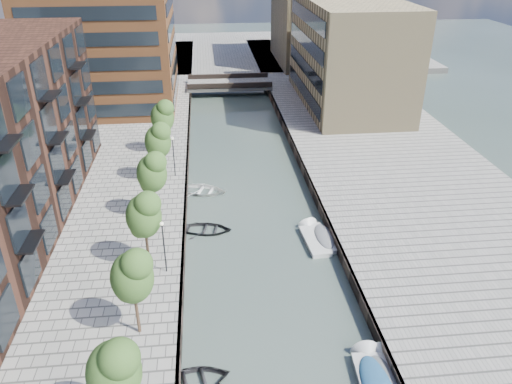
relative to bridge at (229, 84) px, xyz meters
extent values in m
plane|color=#38473F|center=(0.00, -32.00, -1.39)|extent=(300.00, 300.00, 0.00)
cube|color=gray|center=(16.00, -32.00, -0.89)|extent=(20.00, 140.00, 1.00)
cube|color=#332823|center=(-6.10, -32.00, -0.89)|extent=(0.25, 140.00, 1.00)
cube|color=#332823|center=(6.10, -32.00, -0.89)|extent=(0.25, 140.00, 1.00)
cube|color=gray|center=(0.00, 28.00, -0.89)|extent=(80.00, 40.00, 1.00)
cube|color=tan|center=(16.00, -10.00, 6.61)|extent=(12.00, 25.00, 14.00)
cube|color=tan|center=(16.00, 16.00, 7.61)|extent=(12.00, 20.00, 16.00)
cube|color=gray|center=(0.00, 0.00, -0.09)|extent=(13.00, 6.00, 0.60)
cube|color=#332823|center=(0.00, -2.80, 0.51)|extent=(13.00, 0.40, 0.80)
cube|color=#332823|center=(0.00, 2.80, 0.51)|extent=(13.00, 0.40, 0.80)
ellipsoid|color=#294B1C|center=(-8.50, -61.00, 3.93)|extent=(2.50, 2.50, 3.25)
cylinder|color=#382619|center=(-8.50, -54.00, 1.21)|extent=(0.20, 0.20, 3.20)
ellipsoid|color=#294B1C|center=(-8.50, -54.00, 3.93)|extent=(2.50, 2.50, 3.25)
cylinder|color=#382619|center=(-8.50, -47.00, 1.21)|extent=(0.20, 0.20, 3.20)
ellipsoid|color=#294B1C|center=(-8.50, -47.00, 3.93)|extent=(2.50, 2.50, 3.25)
cylinder|color=#382619|center=(-8.50, -40.00, 1.21)|extent=(0.20, 0.20, 3.20)
ellipsoid|color=#294B1C|center=(-8.50, -40.00, 3.93)|extent=(2.50, 2.50, 3.25)
cylinder|color=#382619|center=(-8.50, -33.00, 1.21)|extent=(0.20, 0.20, 3.20)
ellipsoid|color=#294B1C|center=(-8.50, -33.00, 3.93)|extent=(2.50, 2.50, 3.25)
cylinder|color=#382619|center=(-8.50, -26.00, 1.21)|extent=(0.20, 0.20, 3.20)
ellipsoid|color=#294B1C|center=(-8.50, -26.00, 3.93)|extent=(2.50, 2.50, 3.25)
cylinder|color=black|center=(-7.20, -48.00, 1.61)|extent=(0.10, 0.10, 4.00)
sphere|color=#FFF2CC|center=(-7.20, -48.00, 3.61)|extent=(0.24, 0.24, 0.24)
cylinder|color=black|center=(-7.20, -32.00, 1.61)|extent=(0.10, 0.10, 4.00)
sphere|color=#FFF2CC|center=(-7.20, -32.00, 3.61)|extent=(0.24, 0.24, 0.24)
imported|color=white|center=(-4.51, -34.09, -1.39)|extent=(5.49, 4.60, 0.97)
imported|color=black|center=(-4.17, -41.30, -1.39)|extent=(4.57, 3.61, 0.86)
cube|color=#ADADAB|center=(5.40, -58.73, -1.02)|extent=(2.69, 4.59, 0.09)
cone|color=#ADADAB|center=(5.95, -56.69, -1.30)|extent=(1.72, 1.20, 1.56)
ellipsoid|color=#525559|center=(5.40, -58.73, -0.98)|extent=(2.42, 4.10, 0.51)
cube|color=silver|center=(4.58, -44.05, -1.34)|extent=(1.90, 4.40, 0.61)
cube|color=silver|center=(4.58, -44.05, -1.02)|extent=(1.98, 4.50, 0.09)
cone|color=silver|center=(4.42, -41.91, -1.30)|extent=(1.65, 0.96, 1.59)
cone|color=beige|center=(5.06, -56.70, -1.28)|extent=(1.91, 1.09, 1.85)
cube|color=silver|center=(5.40, -43.71, -1.34)|extent=(2.78, 4.47, 0.59)
cube|color=silver|center=(5.40, -43.71, -1.03)|extent=(2.87, 4.58, 0.09)
cone|color=silver|center=(4.75, -41.72, -1.30)|extent=(1.73, 1.26, 1.55)
ellipsoid|color=slate|center=(5.40, -43.71, -0.98)|extent=(2.58, 4.09, 0.51)
imported|color=#929596|center=(11.29, -12.26, 0.30)|extent=(3.10, 4.38, 1.38)
camera|label=1|loc=(-3.81, -77.72, 21.32)|focal=35.00mm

